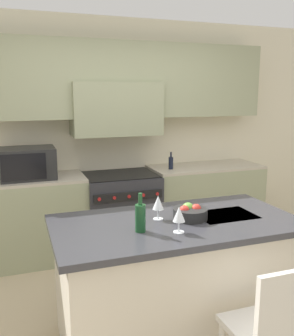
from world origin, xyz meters
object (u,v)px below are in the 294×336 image
object	(u,v)px
range_stove	(121,212)
wine_glass_near	(179,215)
wine_glass_far	(158,203)
microwave	(28,163)
oil_bottle_on_counter	(171,163)
wine_bottle	(140,217)
island_chair	(273,328)
fruit_bowl	(190,213)

from	to	relation	value
range_stove	wine_glass_near	xyz separation A→B (m)	(-0.14, -1.95, 0.59)
wine_glass_near	wine_glass_far	xyz separation A→B (m)	(-0.03, 0.29, 0.00)
microwave	oil_bottle_on_counter	size ratio (longest dim) A/B	2.70
microwave	wine_bottle	xyz separation A→B (m)	(0.63, -1.87, -0.07)
island_chair	fruit_bowl	distance (m)	0.94
wine_glass_near	fruit_bowl	xyz separation A→B (m)	(0.19, 0.23, -0.07)
wine_glass_near	oil_bottle_on_counter	xyz separation A→B (m)	(0.76, 1.92, -0.03)
microwave	wine_glass_far	size ratio (longest dim) A/B	3.15
fruit_bowl	oil_bottle_on_counter	distance (m)	1.79
island_chair	wine_glass_near	size ratio (longest dim) A/B	5.24
range_stove	wine_glass_near	world-z (taller)	wine_glass_near
microwave	wine_glass_near	world-z (taller)	microwave
wine_bottle	oil_bottle_on_counter	bearing A→B (deg)	61.35
island_chair	oil_bottle_on_counter	bearing A→B (deg)	80.01
wine_bottle	fruit_bowl	xyz separation A→B (m)	(0.42, 0.12, -0.05)
wine_bottle	wine_glass_far	bearing A→B (deg)	43.54
range_stove	fruit_bowl	world-z (taller)	fruit_bowl
island_chair	fruit_bowl	world-z (taller)	fruit_bowl
microwave	island_chair	distance (m)	2.88
range_stove	island_chair	size ratio (longest dim) A/B	0.98
fruit_bowl	wine_glass_far	bearing A→B (deg)	163.79
wine_glass_far	fruit_bowl	size ratio (longest dim) A/B	0.70
wine_glass_near	microwave	bearing A→B (deg)	113.72
wine_bottle	wine_glass_near	distance (m)	0.25
microwave	fruit_bowl	distance (m)	2.04
oil_bottle_on_counter	wine_glass_near	bearing A→B (deg)	-111.61
range_stove	wine_glass_far	distance (m)	1.77
island_chair	range_stove	bearing A→B (deg)	94.02
microwave	oil_bottle_on_counter	distance (m)	1.63
range_stove	wine_glass_near	bearing A→B (deg)	-94.04
wine_glass_far	fruit_bowl	bearing A→B (deg)	-16.21
microwave	oil_bottle_on_counter	xyz separation A→B (m)	(1.63, -0.05, -0.09)
wine_bottle	oil_bottle_on_counter	size ratio (longest dim) A/B	1.27
oil_bottle_on_counter	wine_bottle	bearing A→B (deg)	-118.65
wine_glass_far	microwave	bearing A→B (deg)	116.36
wine_bottle	fruit_bowl	world-z (taller)	wine_bottle
island_chair	fruit_bowl	size ratio (longest dim) A/B	3.68
wine_bottle	wine_glass_far	world-z (taller)	wine_bottle
island_chair	wine_glass_far	distance (m)	1.08
wine_glass_near	oil_bottle_on_counter	size ratio (longest dim) A/B	0.86
oil_bottle_on_counter	island_chair	bearing A→B (deg)	-99.99
wine_glass_far	oil_bottle_on_counter	size ratio (longest dim) A/B	0.86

